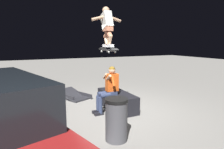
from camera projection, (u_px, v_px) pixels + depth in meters
ground_plane at (117, 110)px, 5.86m from camera, size 40.00×40.00×0.00m
ledge_box_main at (117, 100)px, 5.95m from camera, size 1.62×0.65×0.51m
person_sitting_on_ledge at (109, 87)px, 5.54m from camera, size 0.59×0.75×1.35m
skateboard at (108, 50)px, 5.47m from camera, size 1.02×0.22×0.13m
skater_airborne at (107, 25)px, 5.41m from camera, size 0.62×0.89×1.12m
kicker_ramp at (73, 96)px, 7.15m from camera, size 1.40×1.17×0.36m
trash_bin at (116, 119)px, 3.98m from camera, size 0.48×0.48×0.89m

